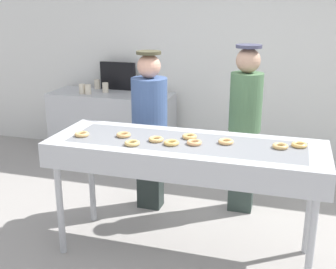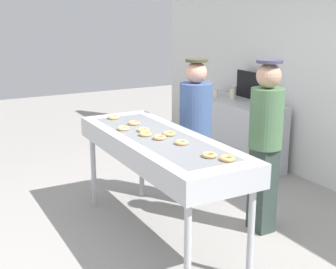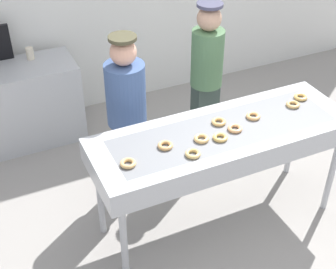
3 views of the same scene
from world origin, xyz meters
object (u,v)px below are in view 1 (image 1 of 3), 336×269
(prep_counter, at_px, (112,126))
(menu_display, at_px, (118,76))
(glazed_donut_1, at_px, (124,135))
(paper_cup_0, at_px, (105,87))
(glazed_donut_6, at_px, (82,134))
(paper_cup_1, at_px, (88,89))
(glazed_donut_4, at_px, (156,139))
(worker_baker, at_px, (245,121))
(glazed_donut_2, at_px, (226,142))
(paper_cup_2, at_px, (143,88))
(glazed_donut_3, at_px, (194,142))
(glazed_donut_9, at_px, (299,145))
(glazed_donut_8, at_px, (171,143))
(paper_cup_4, at_px, (82,89))
(glazed_donut_0, at_px, (280,146))
(glazed_donut_5, at_px, (189,137))
(glazed_donut_7, at_px, (132,143))
(paper_cup_3, at_px, (97,84))
(worker_assistant, at_px, (150,121))
(fryer_conveyor, at_px, (185,154))

(prep_counter, relative_size, menu_display, 3.26)
(glazed_donut_1, relative_size, paper_cup_0, 0.93)
(glazed_donut_6, height_order, paper_cup_1, glazed_donut_6)
(glazed_donut_4, relative_size, worker_baker, 0.07)
(glazed_donut_2, height_order, paper_cup_2, glazed_donut_2)
(glazed_donut_3, xyz_separation_m, paper_cup_2, (-1.20, 2.17, -0.05))
(worker_baker, height_order, paper_cup_2, worker_baker)
(glazed_donut_9, xyz_separation_m, paper_cup_0, (-2.49, 1.89, -0.05))
(glazed_donut_8, height_order, paper_cup_4, glazed_donut_8)
(glazed_donut_0, distance_m, worker_baker, 0.96)
(paper_cup_0, distance_m, paper_cup_1, 0.24)
(glazed_donut_5, bearing_deg, glazed_donut_2, -8.58)
(glazed_donut_9, xyz_separation_m, prep_counter, (-2.39, 1.86, -0.57))
(glazed_donut_6, height_order, paper_cup_0, glazed_donut_6)
(prep_counter, height_order, paper_cup_0, paper_cup_0)
(glazed_donut_2, relative_size, glazed_donut_7, 1.00)
(glazed_donut_1, distance_m, glazed_donut_3, 0.60)
(glazed_donut_3, relative_size, menu_display, 0.24)
(glazed_donut_2, distance_m, worker_baker, 0.90)
(glazed_donut_4, height_order, prep_counter, glazed_donut_4)
(glazed_donut_2, distance_m, glazed_donut_7, 0.73)
(glazed_donut_2, height_order, paper_cup_3, glazed_donut_2)
(glazed_donut_9, bearing_deg, glazed_donut_4, -170.38)
(worker_assistant, distance_m, paper_cup_4, 1.73)
(glazed_donut_0, xyz_separation_m, paper_cup_4, (-2.61, 1.80, -0.05))
(glazed_donut_3, distance_m, worker_assistant, 1.02)
(glazed_donut_7, bearing_deg, glazed_donut_3, 18.39)
(glazed_donut_4, bearing_deg, worker_assistant, 112.49)
(glazed_donut_3, relative_size, glazed_donut_6, 1.00)
(glazed_donut_1, height_order, worker_assistant, worker_assistant)
(paper_cup_0, relative_size, paper_cup_4, 1.00)
(glazed_donut_4, relative_size, glazed_donut_5, 1.00)
(glazed_donut_6, height_order, glazed_donut_9, same)
(fryer_conveyor, bearing_deg, glazed_donut_3, -26.40)
(paper_cup_3, bearing_deg, glazed_donut_5, -48.98)
(glazed_donut_9, relative_size, menu_display, 0.24)
(fryer_conveyor, height_order, paper_cup_3, paper_cup_3)
(glazed_donut_2, relative_size, prep_counter, 0.07)
(glazed_donut_1, xyz_separation_m, glazed_donut_9, (1.39, 0.15, 0.00))
(glazed_donut_1, height_order, menu_display, menu_display)
(paper_cup_1, distance_m, paper_cup_4, 0.09)
(glazed_donut_8, bearing_deg, glazed_donut_0, 11.07)
(glazed_donut_9, height_order, paper_cup_0, glazed_donut_9)
(glazed_donut_0, relative_size, glazed_donut_9, 1.00)
(fryer_conveyor, bearing_deg, paper_cup_1, 134.08)
(paper_cup_3, xyz_separation_m, paper_cup_4, (-0.04, -0.36, 0.00))
(glazed_donut_5, distance_m, menu_display, 2.64)
(paper_cup_0, bearing_deg, worker_assistant, -50.25)
(glazed_donut_8, distance_m, worker_assistant, 0.97)
(glazed_donut_3, distance_m, glazed_donut_4, 0.31)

